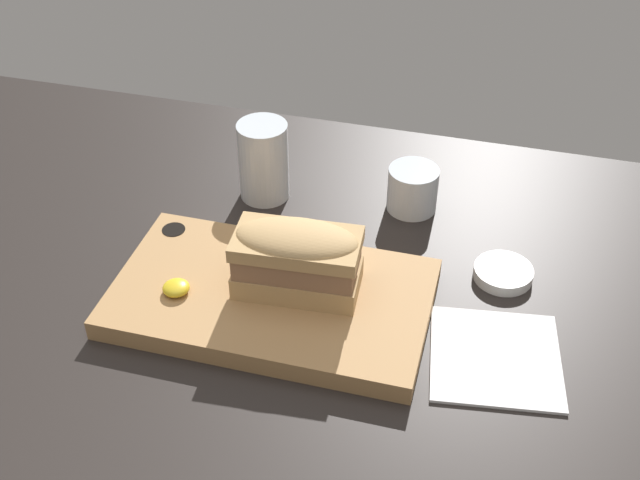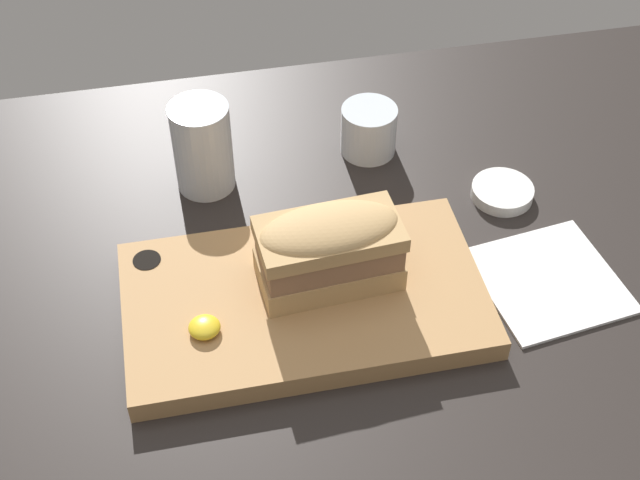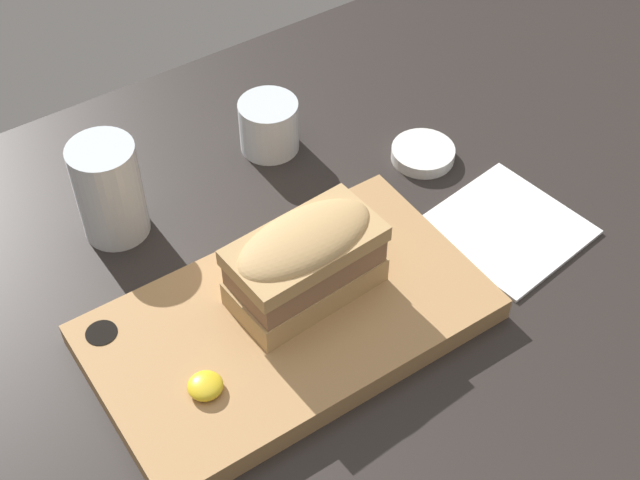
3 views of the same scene
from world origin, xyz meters
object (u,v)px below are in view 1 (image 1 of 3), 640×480
object	(u,v)px
serving_board	(271,298)
condiment_dish	(503,273)
wine_glass	(412,191)
napkin	(495,357)
water_glass	(264,165)
sandwich	(297,257)

from	to	relation	value
serving_board	condiment_dish	world-z (taller)	serving_board
serving_board	wine_glass	world-z (taller)	wine_glass
condiment_dish	serving_board	bearing A→B (deg)	-154.97
condiment_dish	napkin	bearing A→B (deg)	-88.38
wine_glass	napkin	bearing A→B (deg)	-61.42
water_glass	sandwich	bearing A→B (deg)	-62.10
water_glass	serving_board	bearing A→B (deg)	-70.18
water_glass	condiment_dish	distance (cm)	35.84
napkin	serving_board	bearing A→B (deg)	176.35
napkin	condiment_dish	size ratio (longest dim) A/B	2.22
sandwich	water_glass	distance (cm)	23.27
serving_board	water_glass	bearing A→B (deg)	109.82
sandwich	napkin	distance (cm)	25.09
serving_board	water_glass	xyz separation A→B (cm)	(-7.85, 21.77, 3.63)
sandwich	serving_board	bearing A→B (deg)	-156.50
napkin	condiment_dish	distance (cm)	14.09
serving_board	condiment_dish	distance (cm)	29.23
water_glass	napkin	world-z (taller)	water_glass
serving_board	sandwich	distance (cm)	6.77
water_glass	wine_glass	size ratio (longest dim) A/B	1.64
water_glass	wine_glass	world-z (taller)	water_glass
napkin	condiment_dish	world-z (taller)	condiment_dish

